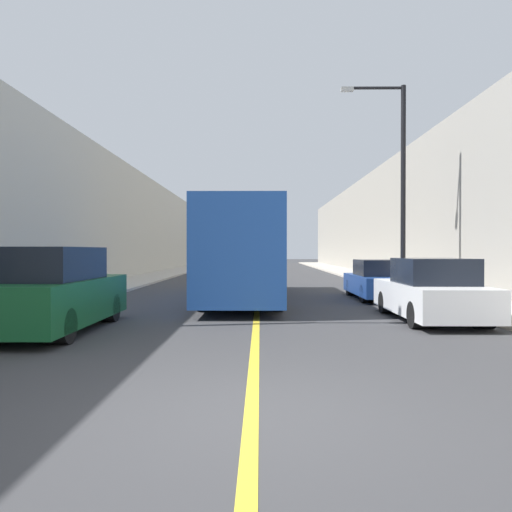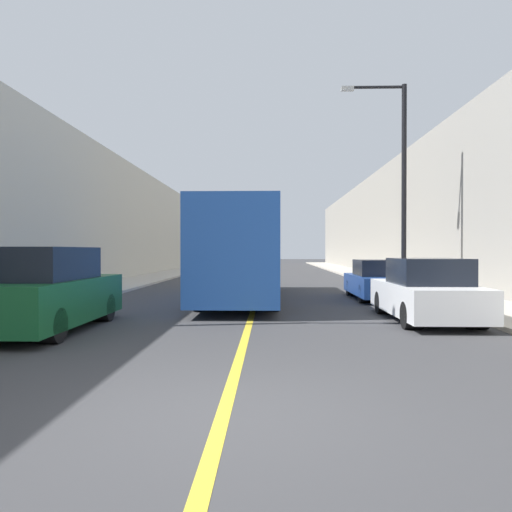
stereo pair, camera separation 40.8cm
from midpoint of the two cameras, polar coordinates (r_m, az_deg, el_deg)
name	(u,v)px [view 1 (the left image)]	position (r m, az deg, el deg)	size (l,w,h in m)	color
ground_plane	(251,417)	(5.53, -2.78, -17.92)	(200.00, 200.00, 0.00)	#38383A
sidewalk_left	(161,275)	(36.02, -11.15, -2.12)	(2.77, 72.00, 0.11)	#B2AA9E
sidewalk_right	(357,275)	(35.90, 11.19, -2.13)	(2.77, 72.00, 0.11)	#B2AA9E
building_row_left	(113,224)	(36.86, -16.33, 3.55)	(4.00, 72.00, 7.33)	#B7B2A3
building_row_right	(405,221)	(36.70, 16.41, 3.81)	(4.00, 72.00, 7.65)	gray
road_center_line	(259,276)	(35.28, 0.00, -2.25)	(0.16, 72.00, 0.01)	gold
bus	(244,252)	(17.95, -2.03, 0.51)	(2.48, 11.24, 3.24)	#1E4793
parked_suv_left	(51,292)	(11.77, -23.34, -3.85)	(1.97, 4.80, 1.84)	#145128
car_right_near	(431,293)	(13.25, 18.55, -3.99)	(1.84, 4.46, 1.57)	silver
car_right_mid	(380,281)	(18.56, 13.36, -2.82)	(1.88, 4.38, 1.44)	navy
street_lamp_right	(398,175)	(21.13, 15.38, 8.90)	(2.62, 0.24, 8.32)	black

